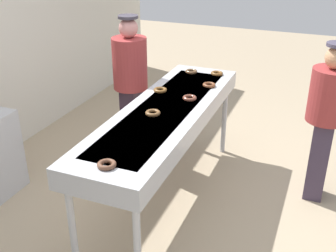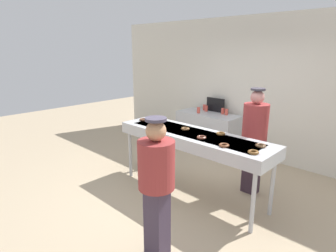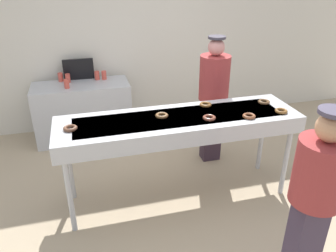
{
  "view_description": "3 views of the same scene",
  "coord_description": "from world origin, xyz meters",
  "px_view_note": "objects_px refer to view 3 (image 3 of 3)",
  "views": [
    {
      "loc": [
        -3.22,
        -1.33,
        2.5
      ],
      "look_at": [
        -0.25,
        -0.13,
        0.95
      ],
      "focal_mm": 44.46,
      "sensor_mm": 36.0,
      "label": 1
    },
    {
      "loc": [
        2.54,
        -3.2,
        2.23
      ],
      "look_at": [
        -0.43,
        -0.09,
        1.05
      ],
      "focal_mm": 30.1,
      "sensor_mm": 36.0,
      "label": 2
    },
    {
      "loc": [
        -0.93,
        -3.02,
        2.44
      ],
      "look_at": [
        -0.16,
        -0.12,
        0.97
      ],
      "focal_mm": 35.63,
      "sensor_mm": 36.0,
      "label": 3
    }
  ],
  "objects_px": {
    "chocolate_donut_4": "(209,118)",
    "menu_display": "(79,69)",
    "fryer_conveyor": "(179,125)",
    "chocolate_donut_1": "(70,128)",
    "paper_cup_2": "(104,75)",
    "paper_cup_3": "(67,84)",
    "chocolate_donut_3": "(264,102)",
    "chocolate_donut_2": "(249,116)",
    "worker_baker": "(214,92)",
    "customer_waiting": "(316,192)",
    "chocolate_donut_5": "(281,111)",
    "paper_cup_0": "(61,77)",
    "paper_cup_4": "(68,78)",
    "chocolate_donut_0": "(206,105)",
    "paper_cup_1": "(97,75)",
    "chocolate_donut_6": "(162,115)",
    "prep_counter": "(83,111)"
  },
  "relations": [
    {
      "from": "chocolate_donut_0",
      "to": "chocolate_donut_6",
      "type": "bearing_deg",
      "value": -163.55
    },
    {
      "from": "paper_cup_0",
      "to": "paper_cup_1",
      "type": "bearing_deg",
      "value": -5.41
    },
    {
      "from": "prep_counter",
      "to": "paper_cup_1",
      "type": "bearing_deg",
      "value": 32.43
    },
    {
      "from": "paper_cup_0",
      "to": "customer_waiting",
      "type": "bearing_deg",
      "value": -60.8
    },
    {
      "from": "paper_cup_0",
      "to": "prep_counter",
      "type": "bearing_deg",
      "value": -38.41
    },
    {
      "from": "paper_cup_2",
      "to": "chocolate_donut_6",
      "type": "bearing_deg",
      "value": -77.07
    },
    {
      "from": "chocolate_donut_5",
      "to": "paper_cup_3",
      "type": "xyz_separation_m",
      "value": [
        -2.24,
        1.83,
        -0.1
      ]
    },
    {
      "from": "chocolate_donut_2",
      "to": "paper_cup_3",
      "type": "distance_m",
      "value": 2.62
    },
    {
      "from": "fryer_conveyor",
      "to": "chocolate_donut_6",
      "type": "xyz_separation_m",
      "value": [
        -0.18,
        0.04,
        0.11
      ]
    },
    {
      "from": "chocolate_donut_4",
      "to": "menu_display",
      "type": "relative_size",
      "value": 0.3
    },
    {
      "from": "chocolate_donut_2",
      "to": "worker_baker",
      "type": "xyz_separation_m",
      "value": [
        -0.03,
        0.89,
        -0.05
      ]
    },
    {
      "from": "chocolate_donut_3",
      "to": "worker_baker",
      "type": "xyz_separation_m",
      "value": [
        -0.38,
        0.58,
        -0.05
      ]
    },
    {
      "from": "fryer_conveyor",
      "to": "chocolate_donut_0",
      "type": "xyz_separation_m",
      "value": [
        0.37,
        0.2,
        0.11
      ]
    },
    {
      "from": "paper_cup_1",
      "to": "chocolate_donut_0",
      "type": "bearing_deg",
      "value": -58.07
    },
    {
      "from": "paper_cup_1",
      "to": "worker_baker",
      "type": "bearing_deg",
      "value": -42.31
    },
    {
      "from": "chocolate_donut_6",
      "to": "paper_cup_0",
      "type": "bearing_deg",
      "value": 118.68
    },
    {
      "from": "fryer_conveyor",
      "to": "customer_waiting",
      "type": "xyz_separation_m",
      "value": [
        0.64,
        -1.38,
        0.01
      ]
    },
    {
      "from": "worker_baker",
      "to": "paper_cup_3",
      "type": "height_order",
      "value": "worker_baker"
    },
    {
      "from": "prep_counter",
      "to": "chocolate_donut_2",
      "type": "bearing_deg",
      "value": -49.99
    },
    {
      "from": "menu_display",
      "to": "paper_cup_2",
      "type": "bearing_deg",
      "value": -16.16
    },
    {
      "from": "customer_waiting",
      "to": "paper_cup_0",
      "type": "bearing_deg",
      "value": 132.4
    },
    {
      "from": "paper_cup_3",
      "to": "chocolate_donut_5",
      "type": "bearing_deg",
      "value": -39.22
    },
    {
      "from": "paper_cup_3",
      "to": "menu_display",
      "type": "distance_m",
      "value": 0.43
    },
    {
      "from": "paper_cup_2",
      "to": "paper_cup_4",
      "type": "bearing_deg",
      "value": -179.28
    },
    {
      "from": "chocolate_donut_4",
      "to": "menu_display",
      "type": "bearing_deg",
      "value": 119.96
    },
    {
      "from": "paper_cup_2",
      "to": "chocolate_donut_0",
      "type": "bearing_deg",
      "value": -60.35
    },
    {
      "from": "chocolate_donut_1",
      "to": "worker_baker",
      "type": "xyz_separation_m",
      "value": [
        1.76,
        0.7,
        -0.05
      ]
    },
    {
      "from": "chocolate_donut_5",
      "to": "paper_cup_2",
      "type": "xyz_separation_m",
      "value": [
        -1.69,
        2.09,
        -0.1
      ]
    },
    {
      "from": "menu_display",
      "to": "fryer_conveyor",
      "type": "bearing_deg",
      "value": -64.32
    },
    {
      "from": "chocolate_donut_0",
      "to": "paper_cup_1",
      "type": "xyz_separation_m",
      "value": [
        -1.08,
        1.73,
        -0.1
      ]
    },
    {
      "from": "chocolate_donut_3",
      "to": "prep_counter",
      "type": "relative_size",
      "value": 0.1
    },
    {
      "from": "worker_baker",
      "to": "fryer_conveyor",
      "type": "bearing_deg",
      "value": 53.78
    },
    {
      "from": "chocolate_donut_1",
      "to": "chocolate_donut_4",
      "type": "height_order",
      "value": "same"
    },
    {
      "from": "chocolate_donut_1",
      "to": "paper_cup_1",
      "type": "xyz_separation_m",
      "value": [
        0.39,
        1.95,
        -0.1
      ]
    },
    {
      "from": "chocolate_donut_2",
      "to": "menu_display",
      "type": "relative_size",
      "value": 0.3
    },
    {
      "from": "chocolate_donut_1",
      "to": "chocolate_donut_5",
      "type": "bearing_deg",
      "value": -4.16
    },
    {
      "from": "chocolate_donut_0",
      "to": "chocolate_donut_5",
      "type": "height_order",
      "value": "same"
    },
    {
      "from": "fryer_conveyor",
      "to": "chocolate_donut_1",
      "type": "distance_m",
      "value": 1.1
    },
    {
      "from": "chocolate_donut_3",
      "to": "paper_cup_2",
      "type": "bearing_deg",
      "value": 132.33
    },
    {
      "from": "chocolate_donut_1",
      "to": "paper_cup_3",
      "type": "height_order",
      "value": "chocolate_donut_1"
    },
    {
      "from": "chocolate_donut_0",
      "to": "chocolate_donut_2",
      "type": "bearing_deg",
      "value": -51.85
    },
    {
      "from": "customer_waiting",
      "to": "paper_cup_3",
      "type": "relative_size",
      "value": 12.36
    },
    {
      "from": "worker_baker",
      "to": "paper_cup_4",
      "type": "height_order",
      "value": "worker_baker"
    },
    {
      "from": "fryer_conveyor",
      "to": "chocolate_donut_4",
      "type": "relative_size",
      "value": 19.04
    },
    {
      "from": "chocolate_donut_5",
      "to": "paper_cup_0",
      "type": "bearing_deg",
      "value": 137.07
    },
    {
      "from": "paper_cup_2",
      "to": "paper_cup_3",
      "type": "height_order",
      "value": "same"
    },
    {
      "from": "worker_baker",
      "to": "prep_counter",
      "type": "height_order",
      "value": "worker_baker"
    },
    {
      "from": "prep_counter",
      "to": "paper_cup_2",
      "type": "xyz_separation_m",
      "value": [
        0.36,
        0.15,
        0.49
      ]
    },
    {
      "from": "chocolate_donut_5",
      "to": "paper_cup_3",
      "type": "bearing_deg",
      "value": 140.78
    },
    {
      "from": "fryer_conveyor",
      "to": "worker_baker",
      "type": "distance_m",
      "value": 0.95
    }
  ]
}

